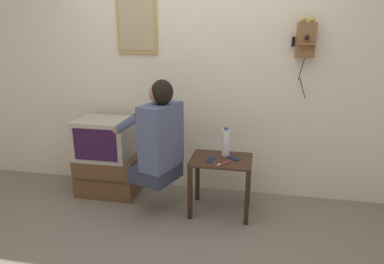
# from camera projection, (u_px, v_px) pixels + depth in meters

# --- Properties ---
(ground_plane) EXTENTS (14.00, 14.00, 0.00)m
(ground_plane) POSITION_uv_depth(u_px,v_px,m) (162.00, 256.00, 2.65)
(ground_plane) COLOR slate
(wall_back) EXTENTS (6.80, 0.05, 2.55)m
(wall_back) POSITION_uv_depth(u_px,v_px,m) (194.00, 71.00, 3.47)
(wall_back) COLOR silver
(wall_back) RESTS_ON ground_plane
(side_table) EXTENTS (0.56, 0.43, 0.54)m
(side_table) POSITION_uv_depth(u_px,v_px,m) (221.00, 170.00, 3.19)
(side_table) COLOR #382316
(side_table) RESTS_ON ground_plane
(person) EXTENTS (0.61, 0.56, 0.94)m
(person) POSITION_uv_depth(u_px,v_px,m) (159.00, 137.00, 3.08)
(person) COLOR #2D3347
(person) RESTS_ON ground_plane
(tv_stand) EXTENTS (0.63, 0.43, 0.40)m
(tv_stand) POSITION_uv_depth(u_px,v_px,m) (109.00, 175.00, 3.64)
(tv_stand) COLOR brown
(tv_stand) RESTS_ON ground_plane
(television) EXTENTS (0.55, 0.42, 0.41)m
(television) POSITION_uv_depth(u_px,v_px,m) (104.00, 139.00, 3.52)
(television) COLOR #ADA89E
(television) RESTS_ON tv_stand
(wall_phone_antique) EXTENTS (0.21, 0.18, 0.73)m
(wall_phone_antique) POSITION_uv_depth(u_px,v_px,m) (306.00, 39.00, 3.10)
(wall_phone_antique) COLOR brown
(framed_picture) EXTENTS (0.42, 0.03, 0.56)m
(framed_picture) POSITION_uv_depth(u_px,v_px,m) (137.00, 25.00, 3.41)
(framed_picture) COLOR tan
(cell_phone_held) EXTENTS (0.08, 0.13, 0.01)m
(cell_phone_held) POSITION_uv_depth(u_px,v_px,m) (210.00, 159.00, 3.13)
(cell_phone_held) COLOR navy
(cell_phone_held) RESTS_ON side_table
(cell_phone_spare) EXTENTS (0.13, 0.13, 0.01)m
(cell_phone_spare) POSITION_uv_depth(u_px,v_px,m) (234.00, 158.00, 3.16)
(cell_phone_spare) COLOR navy
(cell_phone_spare) RESTS_ON side_table
(water_bottle) EXTENTS (0.08, 0.08, 0.27)m
(water_bottle) POSITION_uv_depth(u_px,v_px,m) (226.00, 142.00, 3.21)
(water_bottle) COLOR silver
(water_bottle) RESTS_ON side_table
(toothbrush) EXTENTS (0.11, 0.16, 0.02)m
(toothbrush) POSITION_uv_depth(u_px,v_px,m) (224.00, 163.00, 3.03)
(toothbrush) COLOR #D83F4C
(toothbrush) RESTS_ON side_table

